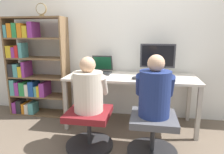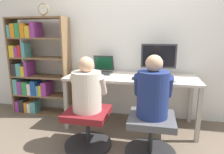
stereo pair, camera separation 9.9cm
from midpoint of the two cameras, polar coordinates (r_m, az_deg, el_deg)
ground_plane at (r=2.69m, az=5.44°, el=-16.38°), size 14.00×14.00×0.00m
wall_back at (r=3.08m, az=7.57°, el=12.45°), size 10.00×0.05×2.60m
desk at (r=2.76m, az=6.52°, el=-1.30°), size 1.77×0.66×0.72m
desktop_monitor at (r=2.87m, az=14.09°, el=5.05°), size 0.48×0.19×0.43m
laptop at (r=2.95m, az=-1.92°, el=2.17°), size 0.30×0.34×0.25m
keyboard at (r=2.56m, az=13.69°, el=-0.68°), size 0.45×0.15×0.03m
computer_mouse_by_keyboard at (r=2.57m, az=7.46°, el=-0.28°), size 0.07×0.10×0.03m
office_chair_left at (r=2.27m, az=12.33°, el=-15.36°), size 0.55×0.55×0.44m
office_chair_right at (r=2.38m, az=-5.71°, el=-13.76°), size 0.55×0.55×0.44m
person_at_monitor at (r=2.10m, az=12.93°, el=-3.92°), size 0.40×0.34×0.65m
person_at_laptop at (r=2.22m, az=-5.92°, el=-3.27°), size 0.40×0.33×0.61m
bookshelf at (r=3.41m, az=-20.88°, el=2.28°), size 0.94×0.31×1.53m
desk_clock at (r=3.16m, az=-18.15°, el=17.85°), size 0.16×0.03×0.18m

